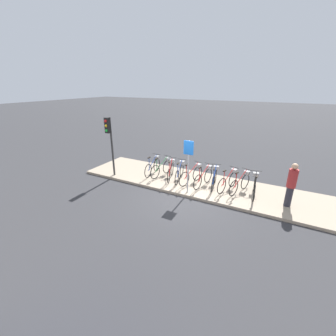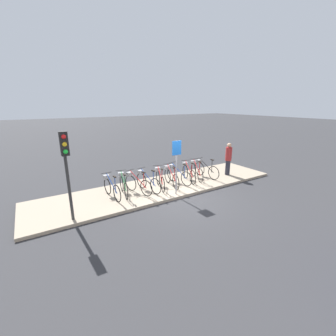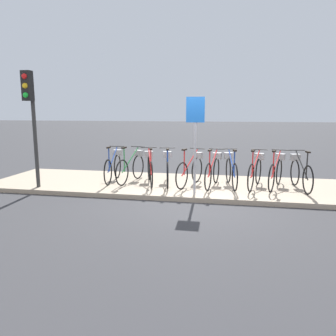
{
  "view_description": "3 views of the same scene",
  "coord_description": "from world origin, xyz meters",
  "px_view_note": "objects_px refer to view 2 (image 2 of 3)",
  "views": [
    {
      "loc": [
        3.48,
        -8.13,
        4.72
      ],
      "look_at": [
        -1.13,
        0.48,
        1.03
      ],
      "focal_mm": 24.0,
      "sensor_mm": 36.0,
      "label": 1
    },
    {
      "loc": [
        -5.25,
        -7.32,
        4.01
      ],
      "look_at": [
        0.22,
        1.39,
        1.01
      ],
      "focal_mm": 24.0,
      "sensor_mm": 36.0,
      "label": 2
    },
    {
      "loc": [
        0.79,
        -7.55,
        2.17
      ],
      "look_at": [
        -0.74,
        0.44,
        0.74
      ],
      "focal_mm": 35.0,
      "sensor_mm": 36.0,
      "label": 3
    }
  ],
  "objects_px": {
    "parked_bicycle_5": "(171,176)",
    "parked_bicycle_6": "(178,174)",
    "parked_bicycle_2": "(137,183)",
    "sign_post": "(176,159)",
    "parked_bicycle_1": "(123,184)",
    "parked_bicycle_3": "(147,181)",
    "parked_bicycle_7": "(188,172)",
    "traffic_light": "(66,158)",
    "parked_bicycle_9": "(205,169)",
    "pedestrian": "(228,158)",
    "parked_bicycle_4": "(160,178)",
    "parked_bicycle_0": "(111,187)",
    "parked_bicycle_8": "(196,170)"
  },
  "relations": [
    {
      "from": "traffic_light",
      "to": "parked_bicycle_2",
      "type": "bearing_deg",
      "value": 21.25
    },
    {
      "from": "parked_bicycle_8",
      "to": "parked_bicycle_9",
      "type": "bearing_deg",
      "value": -2.18
    },
    {
      "from": "parked_bicycle_6",
      "to": "parked_bicycle_1",
      "type": "bearing_deg",
      "value": 178.73
    },
    {
      "from": "parked_bicycle_0",
      "to": "parked_bicycle_3",
      "type": "xyz_separation_m",
      "value": [
        1.64,
        -0.12,
        0.0
      ]
    },
    {
      "from": "parked_bicycle_1",
      "to": "parked_bicycle_5",
      "type": "relative_size",
      "value": 1.0
    },
    {
      "from": "parked_bicycle_3",
      "to": "parked_bicycle_6",
      "type": "relative_size",
      "value": 1.0
    },
    {
      "from": "parked_bicycle_1",
      "to": "parked_bicycle_7",
      "type": "relative_size",
      "value": 1.02
    },
    {
      "from": "parked_bicycle_1",
      "to": "traffic_light",
      "type": "height_order",
      "value": "traffic_light"
    },
    {
      "from": "traffic_light",
      "to": "sign_post",
      "type": "relative_size",
      "value": 1.28
    },
    {
      "from": "parked_bicycle_1",
      "to": "parked_bicycle_2",
      "type": "relative_size",
      "value": 1.03
    },
    {
      "from": "parked_bicycle_5",
      "to": "parked_bicycle_1",
      "type": "bearing_deg",
      "value": 176.19
    },
    {
      "from": "parked_bicycle_0",
      "to": "parked_bicycle_5",
      "type": "relative_size",
      "value": 1.01
    },
    {
      "from": "parked_bicycle_5",
      "to": "parked_bicycle_4",
      "type": "bearing_deg",
      "value": 179.11
    },
    {
      "from": "parked_bicycle_3",
      "to": "parked_bicycle_6",
      "type": "height_order",
      "value": "same"
    },
    {
      "from": "parked_bicycle_2",
      "to": "parked_bicycle_6",
      "type": "height_order",
      "value": "same"
    },
    {
      "from": "parked_bicycle_4",
      "to": "pedestrian",
      "type": "xyz_separation_m",
      "value": [
        4.22,
        -0.27,
        0.49
      ]
    },
    {
      "from": "parked_bicycle_6",
      "to": "sign_post",
      "type": "distance_m",
      "value": 1.85
    },
    {
      "from": "parked_bicycle_4",
      "to": "parked_bicycle_7",
      "type": "height_order",
      "value": "same"
    },
    {
      "from": "parked_bicycle_2",
      "to": "parked_bicycle_7",
      "type": "bearing_deg",
      "value": 1.91
    },
    {
      "from": "parked_bicycle_5",
      "to": "parked_bicycle_8",
      "type": "height_order",
      "value": "same"
    },
    {
      "from": "parked_bicycle_0",
      "to": "parked_bicycle_6",
      "type": "distance_m",
      "value": 3.4
    },
    {
      "from": "parked_bicycle_3",
      "to": "parked_bicycle_5",
      "type": "relative_size",
      "value": 0.99
    },
    {
      "from": "parked_bicycle_2",
      "to": "sign_post",
      "type": "height_order",
      "value": "sign_post"
    },
    {
      "from": "parked_bicycle_0",
      "to": "parked_bicycle_4",
      "type": "distance_m",
      "value": 2.32
    },
    {
      "from": "traffic_light",
      "to": "parked_bicycle_5",
      "type": "bearing_deg",
      "value": 13.42
    },
    {
      "from": "parked_bicycle_8",
      "to": "parked_bicycle_1",
      "type": "bearing_deg",
      "value": 179.56
    },
    {
      "from": "parked_bicycle_0",
      "to": "parked_bicycle_2",
      "type": "bearing_deg",
      "value": -6.45
    },
    {
      "from": "parked_bicycle_3",
      "to": "parked_bicycle_6",
      "type": "distance_m",
      "value": 1.76
    },
    {
      "from": "parked_bicycle_2",
      "to": "parked_bicycle_7",
      "type": "distance_m",
      "value": 2.93
    },
    {
      "from": "parked_bicycle_4",
      "to": "parked_bicycle_2",
      "type": "bearing_deg",
      "value": -179.86
    },
    {
      "from": "parked_bicycle_7",
      "to": "traffic_light",
      "type": "distance_m",
      "value": 6.19
    },
    {
      "from": "parked_bicycle_2",
      "to": "pedestrian",
      "type": "height_order",
      "value": "pedestrian"
    },
    {
      "from": "parked_bicycle_5",
      "to": "parked_bicycle_6",
      "type": "xyz_separation_m",
      "value": [
        0.48,
        0.09,
        0.0
      ]
    },
    {
      "from": "parked_bicycle_3",
      "to": "parked_bicycle_7",
      "type": "xyz_separation_m",
      "value": [
        2.42,
        0.09,
        0.0
      ]
    },
    {
      "from": "parked_bicycle_2",
      "to": "sign_post",
      "type": "distance_m",
      "value": 2.1
    },
    {
      "from": "parked_bicycle_7",
      "to": "parked_bicycle_8",
      "type": "height_order",
      "value": "same"
    },
    {
      "from": "parked_bicycle_4",
      "to": "traffic_light",
      "type": "height_order",
      "value": "traffic_light"
    },
    {
      "from": "traffic_light",
      "to": "parked_bicycle_6",
      "type": "bearing_deg",
      "value": 13.22
    },
    {
      "from": "parked_bicycle_5",
      "to": "parked_bicycle_8",
      "type": "xyz_separation_m",
      "value": [
        1.68,
        0.13,
        0.0
      ]
    },
    {
      "from": "parked_bicycle_3",
      "to": "sign_post",
      "type": "distance_m",
      "value": 1.8
    },
    {
      "from": "parked_bicycle_6",
      "to": "sign_post",
      "type": "bearing_deg",
      "value": -127.19
    },
    {
      "from": "parked_bicycle_1",
      "to": "parked_bicycle_7",
      "type": "xyz_separation_m",
      "value": [
        3.5,
        -0.05,
        0.0
      ]
    },
    {
      "from": "parked_bicycle_8",
      "to": "parked_bicycle_6",
      "type": "bearing_deg",
      "value": -178.47
    },
    {
      "from": "parked_bicycle_0",
      "to": "parked_bicycle_6",
      "type": "height_order",
      "value": "same"
    },
    {
      "from": "parked_bicycle_4",
      "to": "parked_bicycle_5",
      "type": "xyz_separation_m",
      "value": [
        0.61,
        -0.01,
        0.0
      ]
    },
    {
      "from": "parked_bicycle_3",
      "to": "parked_bicycle_4",
      "type": "distance_m",
      "value": 0.67
    },
    {
      "from": "parked_bicycle_5",
      "to": "parked_bicycle_9",
      "type": "relative_size",
      "value": 1.0
    },
    {
      "from": "pedestrian",
      "to": "traffic_light",
      "type": "distance_m",
      "value": 8.43
    },
    {
      "from": "parked_bicycle_0",
      "to": "parked_bicycle_3",
      "type": "bearing_deg",
      "value": -4.34
    },
    {
      "from": "parked_bicycle_6",
      "to": "pedestrian",
      "type": "xyz_separation_m",
      "value": [
        3.13,
        -0.36,
        0.49
      ]
    }
  ]
}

